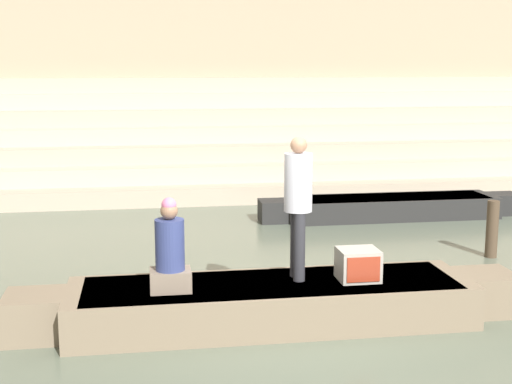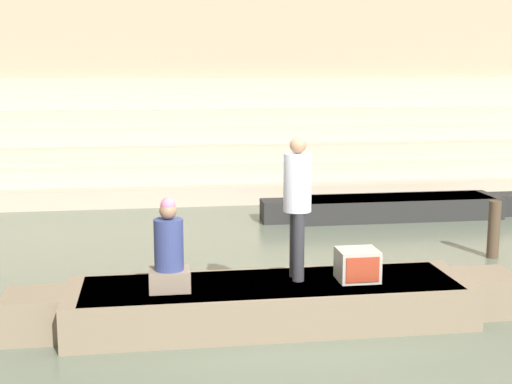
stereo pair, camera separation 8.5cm
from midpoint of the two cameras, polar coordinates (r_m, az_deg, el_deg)
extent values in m
plane|color=#566051|center=(8.70, 3.03, -10.78)|extent=(120.00, 120.00, 0.00)
cube|color=tan|center=(18.06, -3.16, 0.88)|extent=(36.00, 4.54, 0.39)
cube|color=#B2A28D|center=(18.32, -3.27, 2.26)|extent=(36.00, 3.89, 0.39)
cube|color=tan|center=(18.59, -3.38, 3.59)|extent=(36.00, 3.24, 0.39)
cube|color=#B2A28D|center=(18.87, -3.48, 4.89)|extent=(36.00, 2.59, 0.39)
cube|color=tan|center=(19.16, -3.58, 6.14)|extent=(36.00, 1.94, 0.39)
cube|color=#B2A28D|center=(19.46, -3.67, 7.36)|extent=(36.00, 1.30, 0.39)
cube|color=tan|center=(19.76, -3.77, 8.54)|extent=(36.00, 0.65, 0.39)
cube|color=tan|center=(20.69, -4.03, 12.34)|extent=(34.20, 1.20, 7.79)
cube|color=brown|center=(20.25, -3.77, 2.19)|extent=(34.20, 0.12, 0.60)
cube|color=#756651|center=(8.73, 1.46, -8.89)|extent=(4.87, 1.28, 0.52)
cube|color=beige|center=(8.66, 1.47, -7.43)|extent=(4.48, 1.18, 0.05)
cube|color=#756651|center=(9.59, 18.18, -7.65)|extent=(0.68, 0.71, 0.52)
cube|color=#756651|center=(8.72, -17.08, -9.40)|extent=(0.68, 0.71, 0.52)
cylinder|color=olive|center=(9.30, -3.80, -6.69)|extent=(2.43, 0.04, 0.04)
cylinder|color=#28282D|center=(8.81, 3.44, -4.12)|extent=(0.14, 0.14, 0.84)
cylinder|color=#28282D|center=(8.63, 3.70, -4.42)|extent=(0.14, 0.14, 0.84)
cylinder|color=#B2B2BC|center=(8.56, 3.63, 0.76)|extent=(0.34, 0.34, 0.70)
sphere|color=#8C664C|center=(8.50, 3.66, 3.77)|extent=(0.20, 0.20, 0.20)
cube|color=#756656|center=(8.41, -6.64, -6.99)|extent=(0.48, 0.37, 0.25)
cylinder|color=navy|center=(8.29, -6.70, -4.20)|extent=(0.34, 0.34, 0.60)
sphere|color=#8C664C|center=(8.20, -6.76, -1.50)|extent=(0.20, 0.20, 0.20)
sphere|color=pink|center=(8.19, -6.77, -1.02)|extent=(0.17, 0.17, 0.17)
cube|color=#9E998E|center=(8.80, 8.39, -5.78)|extent=(0.49, 0.43, 0.38)
cube|color=#99331E|center=(8.60, 8.82, -6.18)|extent=(0.41, 0.02, 0.30)
cube|color=black|center=(14.90, 11.17, -1.22)|extent=(4.31, 1.07, 0.43)
cube|color=#2D2D2D|center=(14.86, 11.20, -0.49)|extent=(3.97, 0.97, 0.05)
cube|color=black|center=(15.89, 19.55, -0.91)|extent=(0.60, 0.59, 0.43)
cube|color=black|center=(14.27, 1.84, -1.53)|extent=(0.60, 0.59, 0.43)
cylinder|color=#473828|center=(12.21, 18.68, -2.86)|extent=(0.19, 0.19, 0.94)
camera|label=1|loc=(0.04, -89.75, 0.05)|focal=50.00mm
camera|label=2|loc=(0.04, 90.25, -0.05)|focal=50.00mm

